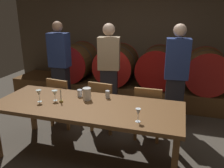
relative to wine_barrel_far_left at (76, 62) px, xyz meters
name	(u,v)px	position (x,y,z in m)	size (l,w,h in m)	color
ground_plane	(105,156)	(1.44, -2.19, -0.80)	(8.42, 8.42, 0.00)	#4C443A
back_wall	(142,37)	(1.44, 0.55, 0.56)	(6.48, 0.24, 2.74)	brown
barrel_shelf	(136,92)	(1.44, 0.00, -0.61)	(5.83, 0.90, 0.39)	brown
wine_barrel_far_left	(76,62)	(0.00, 0.00, 0.00)	(0.84, 0.89, 0.84)	brown
wine_barrel_center_left	(117,64)	(0.99, 0.00, 0.00)	(0.84, 0.89, 0.84)	#513319
wine_barrel_center_right	(158,67)	(1.89, 0.00, 0.00)	(0.84, 0.89, 0.84)	#513319
wine_barrel_far_right	(206,70)	(2.85, 0.00, 0.00)	(0.84, 0.89, 0.84)	brown
dining_table	(87,109)	(1.20, -2.22, -0.10)	(2.51, 0.95, 0.77)	brown
chair_left	(62,100)	(0.44, -1.54, -0.32)	(0.45, 0.45, 0.88)	olive
chair_center	(103,104)	(1.18, -1.50, -0.32)	(0.43, 0.43, 0.88)	olive
chair_right	(148,110)	(1.93, -1.55, -0.32)	(0.40, 0.40, 0.88)	olive
guest_left	(60,67)	(0.11, -0.93, 0.10)	(0.38, 0.24, 1.77)	black
guest_center	(109,71)	(1.11, -0.96, 0.10)	(0.42, 0.30, 1.75)	black
guest_right	(176,76)	(2.29, -0.98, 0.10)	(0.40, 0.27, 1.76)	black
candle_center	(61,98)	(0.83, -2.24, 0.02)	(0.05, 0.05, 0.20)	olive
pitcher	(87,94)	(1.14, -2.06, 0.05)	(0.12, 0.12, 0.17)	white
wine_glass_left	(39,93)	(0.55, -2.32, 0.09)	(0.07, 0.07, 0.17)	silver
wine_glass_center	(55,93)	(0.73, -2.21, 0.07)	(0.08, 0.08, 0.15)	silver
wine_glass_right	(138,113)	(1.94, -2.51, 0.08)	(0.06, 0.06, 0.16)	white
cup_left	(80,93)	(0.99, -1.97, 0.02)	(0.07, 0.07, 0.10)	silver
cup_right	(108,94)	(1.39, -1.91, 0.02)	(0.06, 0.06, 0.11)	silver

